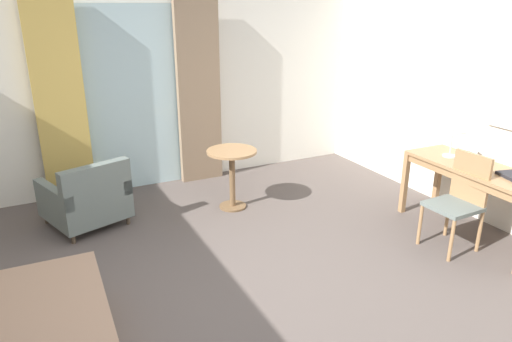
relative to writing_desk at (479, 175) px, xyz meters
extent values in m
cube|color=#564C47|center=(-2.75, -0.07, -0.72)|extent=(6.94, 6.83, 0.10)
cube|color=white|center=(-2.75, 3.09, 0.67)|extent=(6.54, 0.12, 2.68)
cube|color=silver|center=(-2.86, 3.01, 0.50)|extent=(1.30, 0.02, 2.36)
cube|color=tan|center=(-3.73, 2.91, 0.58)|extent=(0.57, 0.10, 2.51)
cube|color=#897056|center=(-2.00, 2.91, 0.58)|extent=(0.58, 0.10, 2.51)
cube|color=#99755B|center=(-4.43, -0.26, -0.26)|extent=(1.31, 1.79, 0.03)
cube|color=#9E754C|center=(0.00, 0.00, 0.07)|extent=(0.62, 1.60, 0.04)
cube|color=#9E754C|center=(0.00, 0.00, 0.01)|extent=(0.57, 1.52, 0.08)
cube|color=#9E754C|center=(0.28, 0.76, -0.31)|extent=(0.06, 0.06, 0.73)
cube|color=#9E754C|center=(-0.25, 0.77, -0.31)|extent=(0.06, 0.06, 0.73)
cube|color=slate|center=(-0.46, -0.11, -0.22)|extent=(0.46, 0.45, 0.04)
cube|color=#9E754C|center=(-0.25, -0.10, 0.05)|extent=(0.05, 0.41, 0.50)
cylinder|color=#9E754C|center=(-0.66, 0.08, -0.46)|extent=(0.04, 0.04, 0.44)
cylinder|color=#9E754C|center=(-0.65, -0.31, -0.46)|extent=(0.04, 0.04, 0.44)
cylinder|color=#9E754C|center=(-0.26, 0.10, -0.46)|extent=(0.04, 0.04, 0.44)
cylinder|color=#9E754C|center=(-0.25, -0.29, -0.46)|extent=(0.04, 0.04, 0.44)
cylinder|color=#B7B2A8|center=(0.00, 0.40, 0.10)|extent=(0.15, 0.15, 0.02)
cylinder|color=#B7B2A8|center=(0.00, 0.40, 0.25)|extent=(0.02, 0.02, 0.30)
cone|color=#B7B2A8|center=(-0.04, 0.27, 0.43)|extent=(0.14, 0.15, 0.14)
cube|color=slate|center=(-3.67, 2.11, -0.44)|extent=(0.97, 0.99, 0.27)
cube|color=slate|center=(-3.56, 1.80, -0.10)|extent=(0.76, 0.36, 0.41)
cube|color=slate|center=(-3.36, 2.22, -0.22)|extent=(0.35, 0.78, 0.16)
cube|color=slate|center=(-3.98, 2.01, -0.22)|extent=(0.35, 0.78, 0.16)
cylinder|color=#4C3D2D|center=(-3.47, 2.53, -0.62)|extent=(0.04, 0.04, 0.10)
cylinder|color=#4C3D2D|center=(-4.08, 2.33, -0.62)|extent=(0.04, 0.04, 0.10)
cylinder|color=#4C3D2D|center=(-3.26, 1.90, -0.62)|extent=(0.04, 0.04, 0.10)
cylinder|color=#4C3D2D|center=(-3.87, 1.69, -0.62)|extent=(0.04, 0.04, 0.10)
cylinder|color=#9E754C|center=(-2.01, 1.79, 0.04)|extent=(0.59, 0.59, 0.03)
cylinder|color=brown|center=(-2.01, 1.79, -0.32)|extent=(0.07, 0.07, 0.70)
cylinder|color=brown|center=(-2.01, 1.79, -0.66)|extent=(0.33, 0.33, 0.02)
camera|label=1|loc=(-4.10, -3.03, 1.68)|focal=32.81mm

